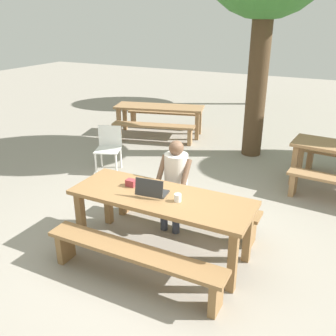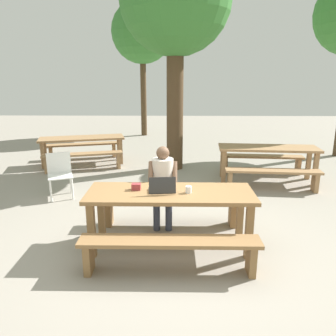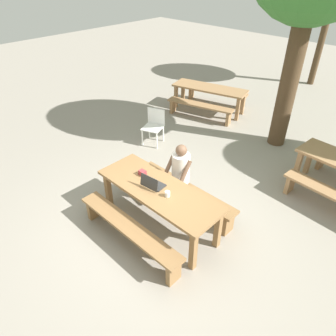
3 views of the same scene
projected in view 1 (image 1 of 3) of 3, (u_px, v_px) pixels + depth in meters
The scene contains 12 objects.
ground_plane at pixel (161, 251), 4.63m from camera, with size 30.00×30.00×0.00m, color gray.
picnic_table_front at pixel (161, 204), 4.38m from camera, with size 2.17×0.79×0.78m.
bench_near at pixel (133, 257), 3.96m from camera, with size 2.09×0.30×0.43m.
bench_far at pixel (183, 205), 5.04m from camera, with size 2.09×0.30×0.43m.
laptop at pixel (152, 191), 4.33m from camera, with size 0.37×0.29×0.22m.
small_pouch at pixel (131, 183), 4.56m from camera, with size 0.12×0.09×0.08m.
coffee_mug at pixel (178, 198), 4.19m from camera, with size 0.08×0.08×0.09m.
person_seated at pixel (175, 179), 4.91m from camera, with size 0.42×0.41×1.24m.
plastic_chair at pixel (109, 147), 6.91m from camera, with size 0.57×0.57×0.83m.
picnic_table_mid at pixel (159, 110), 8.92m from camera, with size 2.21×1.18×0.70m.
bench_mid_south at pixel (153, 129), 8.46m from camera, with size 1.91×0.78×0.42m.
bench_mid_north at pixel (165, 115), 9.59m from camera, with size 1.91×0.78×0.42m.
Camera 1 is at (1.81, -3.43, 2.74)m, focal length 39.70 mm.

